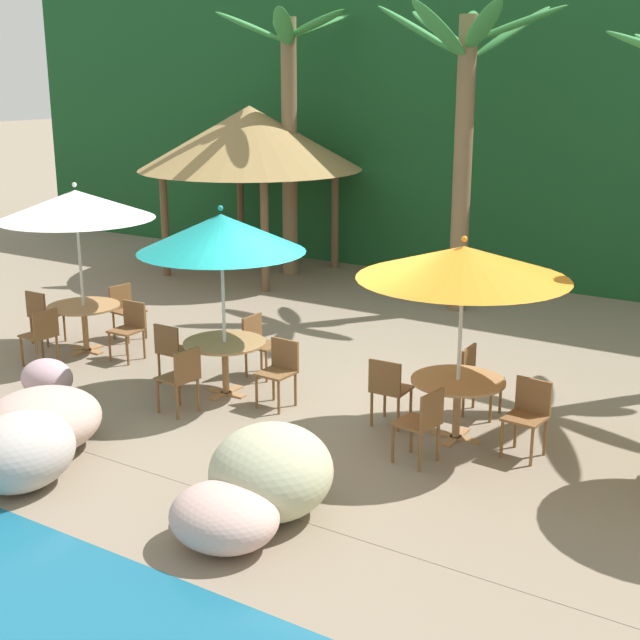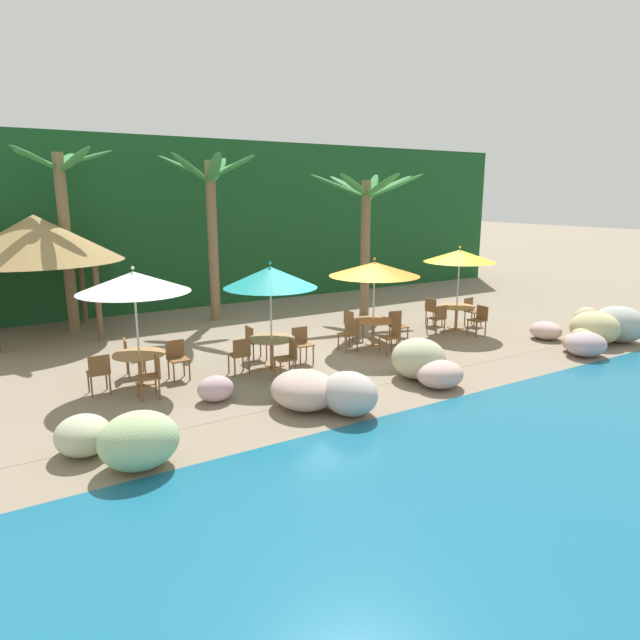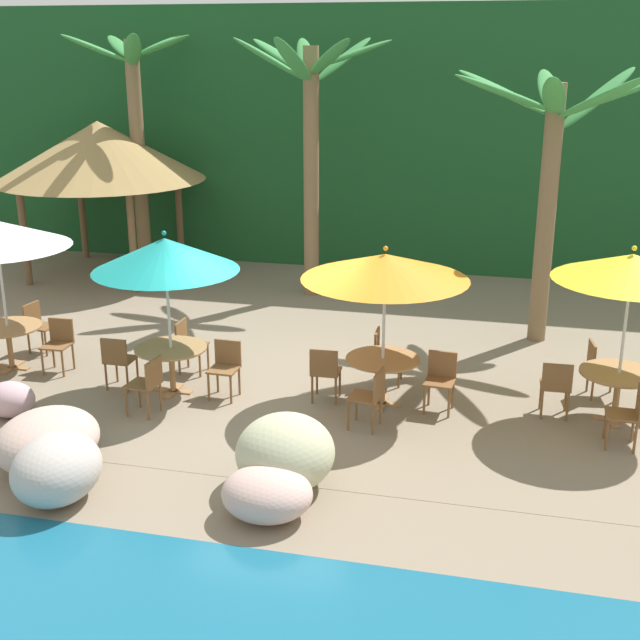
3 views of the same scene
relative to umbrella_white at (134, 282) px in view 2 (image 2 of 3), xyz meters
The scene contains 32 objects.
ground_plane 5.15m from the umbrella_white, ahead, with size 120.00×120.00×0.00m, color gray.
terrace_deck 5.15m from the umbrella_white, ahead, with size 18.00×5.20×0.01m.
foliage_backdrop 10.09m from the umbrella_white, 62.68° to the left, with size 28.00×2.40×6.00m.
rock_seawall 7.78m from the umbrella_white, 23.74° to the right, with size 15.35×2.89×1.01m.
umbrella_white is the anchor object (origin of this frame).
dining_table_white 1.67m from the umbrella_white, 90.00° to the right, with size 1.10×1.10×0.74m.
chair_white_seaward 1.96m from the umbrella_white, ahead, with size 0.43×0.44×0.87m.
chair_white_inland 1.96m from the umbrella_white, 89.05° to the left, with size 0.48×0.47×0.87m.
chair_white_left 1.96m from the umbrella_white, behind, with size 0.42×0.43×0.87m.
chair_white_right 1.96m from the umbrella_white, 87.58° to the right, with size 0.45×0.45×0.87m.
umbrella_teal 3.02m from the umbrella_white, ahead, with size 2.18×2.18×2.55m.
dining_table_teal 3.45m from the umbrella_white, ahead, with size 1.10×1.10×0.74m.
chair_teal_seaward 4.25m from the umbrella_white, ahead, with size 0.43×0.44×0.87m.
chair_teal_inland 3.46m from the umbrella_white, 10.50° to the left, with size 0.43×0.43×0.87m.
chair_teal_left 2.81m from the umbrella_white, 10.54° to the right, with size 0.42×0.43×0.87m.
chair_teal_right 3.67m from the umbrella_white, 21.22° to the right, with size 0.47×0.46×0.87m.
umbrella_orange 6.22m from the umbrella_white, ahead, with size 2.42×2.42×2.43m.
dining_table_orange 6.44m from the umbrella_white, ahead, with size 1.10×1.10×0.74m.
chair_orange_seaward 7.29m from the umbrella_white, ahead, with size 0.45×0.46×0.87m.
chair_orange_inland 6.40m from the umbrella_white, ahead, with size 0.44×0.44×0.87m.
chair_orange_left 5.66m from the umbrella_white, ahead, with size 0.44×0.44×0.87m.
chair_orange_right 6.51m from the umbrella_white, ahead, with size 0.48×0.47×0.87m.
umbrella_yellow 9.56m from the umbrella_white, ahead, with size 2.13×2.13×2.56m.
dining_table_yellow 9.70m from the umbrella_white, ahead, with size 1.10×1.10×0.74m.
chair_yellow_seaward 10.54m from the umbrella_white, ahead, with size 0.47×0.48×0.87m.
chair_yellow_inland 9.57m from the umbrella_white, ahead, with size 0.48×0.47×0.87m.
chair_yellow_left 8.88m from the umbrella_white, ahead, with size 0.43×0.44×0.87m.
chair_yellow_right 9.81m from the umbrella_white, ahead, with size 0.44×0.43×0.87m.
palm_tree_nearest 6.35m from the umbrella_white, 93.85° to the left, with size 2.86×2.81×5.39m.
palm_tree_second 6.75m from the umbrella_white, 54.94° to the left, with size 3.12×3.09×5.31m.
palm_tree_third 9.29m from the umbrella_white, 22.35° to the left, with size 3.67×3.79×4.80m.
palapa_hut 6.10m from the umbrella_white, 101.91° to the left, with size 4.71×4.71×3.51m.
Camera 2 is at (-7.29, -11.69, 4.05)m, focal length 31.23 mm.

